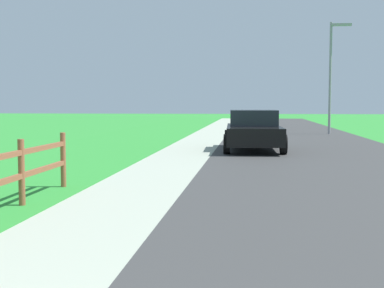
% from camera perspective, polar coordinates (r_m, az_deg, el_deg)
% --- Properties ---
extents(ground_plane, '(120.00, 120.00, 0.00)m').
position_cam_1_polar(ground_plane, '(25.26, 3.36, 0.46)').
color(ground_plane, green).
extents(road_asphalt, '(7.00, 66.00, 0.01)m').
position_cam_1_polar(road_asphalt, '(27.30, 10.94, 0.70)').
color(road_asphalt, '#3B3B3B').
rests_on(road_asphalt, ground).
extents(curb_concrete, '(6.00, 66.00, 0.01)m').
position_cam_1_polar(curb_concrete, '(27.56, -2.66, 0.80)').
color(curb_concrete, '#A9B29E').
rests_on(curb_concrete, ground).
extents(grass_verge, '(5.00, 66.00, 0.00)m').
position_cam_1_polar(grass_verge, '(27.84, -5.71, 0.83)').
color(grass_verge, green).
rests_on(grass_verge, ground).
extents(parked_suv_black, '(2.27, 4.79, 1.48)m').
position_cam_1_polar(parked_suv_black, '(19.74, 6.60, 1.52)').
color(parked_suv_black, black).
rests_on(parked_suv_black, ground).
extents(street_lamp, '(1.17, 0.20, 6.20)m').
position_cam_1_polar(street_lamp, '(30.79, 14.84, 7.92)').
color(street_lamp, gray).
rests_on(street_lamp, ground).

